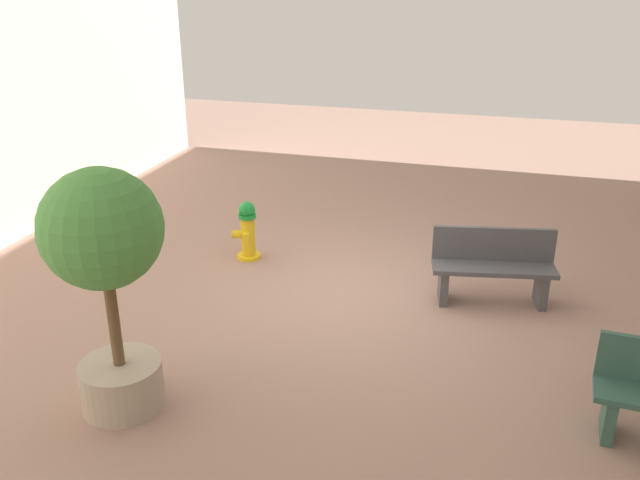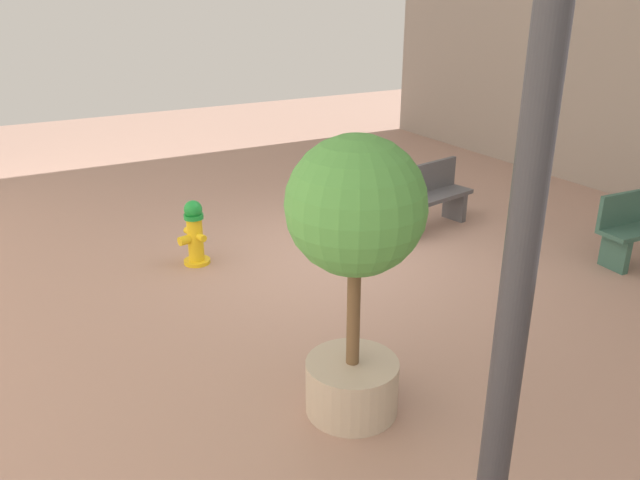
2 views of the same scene
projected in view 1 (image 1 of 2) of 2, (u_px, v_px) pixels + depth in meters
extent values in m
plane|color=#9E7A6B|center=(358.00, 296.00, 8.74)|extent=(23.40, 23.40, 0.00)
cylinder|color=gold|center=(249.00, 256.00, 9.86)|extent=(0.35, 0.35, 0.05)
cylinder|color=gold|center=(248.00, 236.00, 9.74)|extent=(0.20, 0.20, 0.57)
cylinder|color=#198C33|center=(247.00, 216.00, 9.61)|extent=(0.26, 0.26, 0.06)
sphere|color=#198C33|center=(247.00, 210.00, 9.58)|extent=(0.23, 0.23, 0.23)
cylinder|color=gold|center=(246.00, 236.00, 9.57)|extent=(0.12, 0.15, 0.09)
cylinder|color=gold|center=(249.00, 228.00, 9.84)|extent=(0.12, 0.15, 0.09)
cylinder|color=gold|center=(237.00, 234.00, 9.73)|extent=(0.16, 0.15, 0.12)
cube|color=#4C4C51|center=(541.00, 288.00, 8.43)|extent=(0.17, 0.41, 0.45)
cube|color=#4C4C51|center=(443.00, 284.00, 8.54)|extent=(0.17, 0.41, 0.45)
cube|color=#4C4C51|center=(494.00, 268.00, 8.39)|extent=(1.58, 0.71, 0.06)
cube|color=#4C4C51|center=(494.00, 244.00, 8.47)|extent=(1.51, 0.34, 0.44)
cube|color=#33594C|center=(609.00, 413.00, 6.11)|extent=(0.13, 0.40, 0.45)
cylinder|color=tan|center=(122.00, 384.00, 6.51)|extent=(0.79, 0.79, 0.47)
cylinder|color=brown|center=(113.00, 315.00, 6.22)|extent=(0.11, 0.11, 1.06)
sphere|color=#4C9342|center=(101.00, 229.00, 5.89)|extent=(1.10, 1.10, 1.10)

